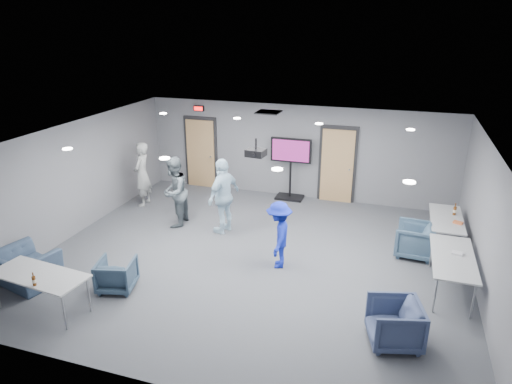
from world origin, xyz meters
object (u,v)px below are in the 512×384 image
(chair_front_a, at_px, (117,274))
(projector, at_px, (256,153))
(person_d, at_px, (279,235))
(chair_front_b, at_px, (26,268))
(chair_right_a, at_px, (415,240))
(table_right_b, at_px, (453,259))
(tv_stand, at_px, (291,165))
(bottle_right, at_px, (455,211))
(chair_right_c, at_px, (394,323))
(person_b, at_px, (174,192))
(person_c, at_px, (224,196))
(table_right_a, at_px, (446,220))
(bottle_front, at_px, (34,281))
(person_a, at_px, (142,174))
(table_front_left, at_px, (39,276))

(chair_front_a, relative_size, projector, 1.70)
(person_d, bearing_deg, chair_front_b, -74.02)
(chair_right_a, xyz_separation_m, table_right_b, (0.65, -1.28, 0.32))
(chair_front_b, xyz_separation_m, tv_stand, (3.80, 6.15, 0.66))
(person_d, xyz_separation_m, tv_stand, (-0.73, 3.93, 0.30))
(chair_front_a, distance_m, bottle_right, 7.49)
(chair_right_c, xyz_separation_m, tv_stand, (-3.14, 5.76, 0.65))
(bottle_right, xyz_separation_m, projector, (-4.10, -2.06, 1.57))
(projector, bearing_deg, person_b, 164.23)
(person_c, height_order, person_d, person_c)
(table_right_a, height_order, bottle_front, bottle_front)
(bottle_right, distance_m, projector, 4.85)
(person_a, xyz_separation_m, chair_right_a, (7.25, -0.79, -0.53))
(person_c, xyz_separation_m, table_front_left, (-1.87, -4.07, -0.25))
(projector, bearing_deg, chair_right_c, -27.03)
(chair_front_b, relative_size, bottle_front, 4.51)
(bottle_right, relative_size, tv_stand, 0.16)
(tv_stand, bearing_deg, person_b, -130.33)
(chair_right_a, distance_m, chair_front_a, 6.33)
(person_c, height_order, bottle_right, person_c)
(table_front_left, bearing_deg, chair_front_a, 55.15)
(person_c, relative_size, bottle_right, 6.53)
(chair_front_a, xyz_separation_m, table_right_b, (6.11, 1.92, 0.37))
(chair_right_c, bearing_deg, person_a, -135.16)
(person_a, xyz_separation_m, bottle_front, (1.13, -5.30, -0.08))
(chair_front_b, distance_m, tv_stand, 7.25)
(chair_right_a, bearing_deg, table_right_b, 31.18)
(bottle_front, height_order, bottle_right, bottle_right)
(table_right_a, bearing_deg, tv_stand, 64.84)
(chair_front_a, xyz_separation_m, projector, (2.18, 1.99, 2.09))
(table_right_b, bearing_deg, bottle_right, -4.53)
(table_right_a, xyz_separation_m, tv_stand, (-4.10, 1.93, 0.34))
(bottle_front, bearing_deg, person_d, 42.76)
(chair_right_a, relative_size, projector, 2.01)
(person_a, height_order, table_right_a, person_a)
(person_d, xyz_separation_m, chair_right_c, (2.41, -1.83, -0.35))
(tv_stand, xyz_separation_m, projector, (0.17, -3.76, 1.38))
(person_b, xyz_separation_m, person_d, (3.04, -1.21, -0.17))
(table_front_left, relative_size, bottle_front, 7.49)
(chair_front_b, relative_size, table_right_a, 0.66)
(chair_front_a, relative_size, bottle_front, 2.83)
(bottle_right, distance_m, tv_stand, 4.60)
(person_b, relative_size, person_d, 1.24)
(person_d, bearing_deg, bottle_front, -57.41)
(person_b, bearing_deg, chair_right_c, 55.73)
(table_right_b, height_order, table_front_left, same)
(person_a, bearing_deg, chair_right_a, 75.85)
(chair_right_a, height_order, table_right_b, chair_right_a)
(table_right_a, bearing_deg, chair_front_a, 122.00)
(tv_stand, height_order, projector, projector)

